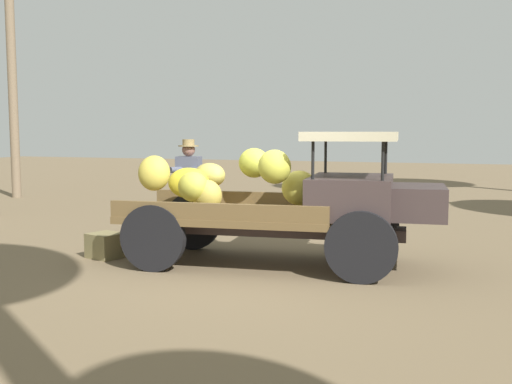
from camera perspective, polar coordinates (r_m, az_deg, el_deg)
ground_plane at (r=8.47m, az=1.59°, el=-7.26°), size 60.00×60.00×0.00m
truck at (r=8.55m, az=3.25°, el=-0.74°), size 4.57×2.11×1.90m
farmer at (r=10.22m, az=-6.36°, el=0.69°), size 0.52×0.48×1.77m
wooden_crate at (r=9.45m, az=-14.00°, el=-4.91°), size 0.58×0.55×0.37m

